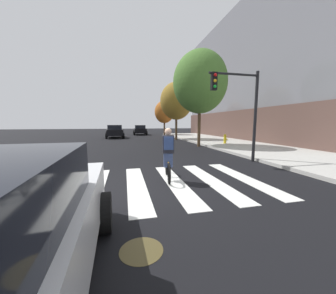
# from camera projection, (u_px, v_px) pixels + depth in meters

# --- Properties ---
(ground_plane) EXTENTS (120.00, 120.00, 0.00)m
(ground_plane) POSITION_uv_depth(u_px,v_px,m) (149.00, 184.00, 5.75)
(ground_plane) COLOR black
(crosswalk_stripes) EXTENTS (7.68, 4.15, 0.01)m
(crosswalk_stripes) POSITION_uv_depth(u_px,v_px,m) (136.00, 185.00, 5.66)
(crosswalk_stripes) COLOR silver
(crosswalk_stripes) RESTS_ON ground
(manhole_cover) EXTENTS (0.64, 0.64, 0.01)m
(manhole_cover) POSITION_uv_depth(u_px,v_px,m) (141.00, 250.00, 2.76)
(manhole_cover) COLOR #473D1E
(manhole_cover) RESTS_ON ground
(sedan_mid) EXTENTS (2.43, 4.78, 1.61)m
(sedan_mid) POSITION_uv_depth(u_px,v_px,m) (115.00, 131.00, 23.95)
(sedan_mid) COLOR black
(sedan_mid) RESTS_ON ground
(sedan_far) EXTENTS (2.13, 4.44, 1.53)m
(sedan_far) POSITION_uv_depth(u_px,v_px,m) (140.00, 130.00, 30.27)
(sedan_far) COLOR black
(sedan_far) RESTS_ON ground
(cyclist) EXTENTS (0.39, 1.70, 1.69)m
(cyclist) POSITION_uv_depth(u_px,v_px,m) (168.00, 155.00, 6.06)
(cyclist) COLOR black
(cyclist) RESTS_ON ground
(traffic_light_near) EXTENTS (2.47, 0.28, 4.20)m
(traffic_light_near) POSITION_uv_depth(u_px,v_px,m) (240.00, 101.00, 8.63)
(traffic_light_near) COLOR black
(traffic_light_near) RESTS_ON ground
(fire_hydrant) EXTENTS (0.33, 0.22, 0.78)m
(fire_hydrant) POSITION_uv_depth(u_px,v_px,m) (225.00, 139.00, 15.84)
(fire_hydrant) COLOR gold
(fire_hydrant) RESTS_ON sidewalk
(street_tree_near) EXTENTS (4.10, 4.10, 7.29)m
(street_tree_near) POSITION_uv_depth(u_px,v_px,m) (200.00, 82.00, 14.42)
(street_tree_near) COLOR #4C3823
(street_tree_near) RESTS_ON ground
(street_tree_mid) EXTENTS (3.51, 3.51, 6.25)m
(street_tree_mid) POSITION_uv_depth(u_px,v_px,m) (176.00, 101.00, 20.58)
(street_tree_mid) COLOR #4C3823
(street_tree_mid) RESTS_ON ground
(street_tree_far) EXTENTS (2.91, 2.91, 5.18)m
(street_tree_far) POSITION_uv_depth(u_px,v_px,m) (164.00, 112.00, 28.50)
(street_tree_far) COLOR #4C3823
(street_tree_far) RESTS_ON ground
(corner_building) EXTENTS (14.82, 24.92, 14.29)m
(corner_building) POSITION_uv_depth(u_px,v_px,m) (284.00, 80.00, 23.17)
(corner_building) COLOR brown
(corner_building) RESTS_ON ground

